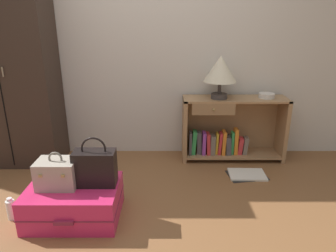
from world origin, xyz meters
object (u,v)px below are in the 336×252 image
at_px(bookshelf, 229,130).
at_px(bowl, 268,96).
at_px(handbag, 96,167).
at_px(suitcase_large, 75,201).
at_px(table_lamp, 222,70).
at_px(open_book_on_floor, 248,175).
at_px(wardrobe, 11,68).
at_px(bottle, 12,209).
at_px(train_case, 58,173).

bearing_deg(bookshelf, bowl, -1.25).
distance_m(bookshelf, handbag, 1.62).
distance_m(bowl, handbag, 1.93).
relative_size(bookshelf, suitcase_large, 1.57).
bearing_deg(table_lamp, open_book_on_floor, -57.32).
height_order(wardrobe, open_book_on_floor, wardrobe).
xyz_separation_m(bowl, bottle, (-2.25, -1.12, -0.63)).
xyz_separation_m(table_lamp, bottle, (-1.75, -1.10, -0.90)).
xyz_separation_m(wardrobe, bowl, (2.62, 0.06, -0.30)).
height_order(wardrobe, bookshelf, wardrobe).
height_order(suitcase_large, train_case, train_case).
relative_size(wardrobe, handbag, 5.21).
relative_size(suitcase_large, handbag, 1.80).
relative_size(bowl, handbag, 0.43).
relative_size(bookshelf, bowl, 6.66).
distance_m(wardrobe, handbag, 1.55).
height_order(table_lamp, train_case, table_lamp).
bearing_deg(bowl, bookshelf, 178.75).
height_order(bookshelf, open_book_on_floor, bookshelf).
bearing_deg(bottle, wardrobe, 109.18).
bearing_deg(handbag, suitcase_large, -167.55).
height_order(train_case, bottle, train_case).
height_order(bowl, open_book_on_floor, bowl).
xyz_separation_m(wardrobe, suitcase_large, (0.86, -1.03, -0.88)).
bearing_deg(open_book_on_floor, bottle, -160.67).
height_order(wardrobe, table_lamp, wardrobe).
xyz_separation_m(wardrobe, train_case, (0.75, -1.02, -0.63)).
xyz_separation_m(table_lamp, open_book_on_floor, (0.25, -0.40, -0.98)).
bearing_deg(train_case, wardrobe, 126.18).
distance_m(suitcase_large, bottle, 0.49).
bearing_deg(handbag, bowl, 33.58).
relative_size(wardrobe, open_book_on_floor, 4.95).
xyz_separation_m(bookshelf, bowl, (0.38, -0.01, 0.39)).
relative_size(bookshelf, bottle, 6.03).
bearing_deg(bookshelf, table_lamp, -166.91).
bearing_deg(bottle, bookshelf, 31.06).
relative_size(table_lamp, train_case, 1.49).
bearing_deg(handbag, bookshelf, 41.22).
height_order(table_lamp, suitcase_large, table_lamp).
bearing_deg(handbag, train_case, -173.71).
distance_m(table_lamp, train_case, 1.84).
xyz_separation_m(bowl, train_case, (-1.87, -1.09, -0.34)).
bearing_deg(train_case, bottle, -174.78).
bearing_deg(bookshelf, train_case, -143.79).
xyz_separation_m(wardrobe, open_book_on_floor, (2.37, -0.36, -1.00)).
relative_size(bowl, train_case, 0.56).
height_order(wardrobe, bowl, wardrobe).
bearing_deg(wardrobe, bottle, -70.82).
distance_m(bookshelf, suitcase_large, 1.78).
distance_m(suitcase_large, train_case, 0.27).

